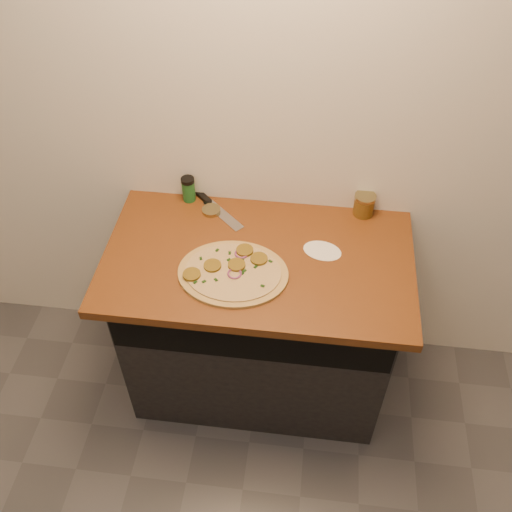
# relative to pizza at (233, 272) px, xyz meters

# --- Properties ---
(cabinet) EXTENTS (1.10, 0.60, 0.86)m
(cabinet) POSITION_rel_pizza_xyz_m (0.08, 0.13, -0.48)
(cabinet) COLOR black
(cabinet) RESTS_ON ground
(countertop) EXTENTS (1.20, 0.70, 0.04)m
(countertop) POSITION_rel_pizza_xyz_m (0.08, 0.10, -0.03)
(countertop) COLOR brown
(countertop) RESTS_ON cabinet
(pizza) EXTENTS (0.41, 0.41, 0.03)m
(pizza) POSITION_rel_pizza_xyz_m (0.00, 0.00, 0.00)
(pizza) COLOR tan
(pizza) RESTS_ON countertop
(chefs_knife) EXTENTS (0.27, 0.25, 0.02)m
(chefs_knife) POSITION_rel_pizza_xyz_m (-0.15, 0.38, -0.00)
(chefs_knife) COLOR #B7BAC1
(chefs_knife) RESTS_ON countertop
(mason_jar_lid) EXTENTS (0.10, 0.10, 0.02)m
(mason_jar_lid) POSITION_rel_pizza_xyz_m (-0.14, 0.33, -0.00)
(mason_jar_lid) COLOR #948856
(mason_jar_lid) RESTS_ON countertop
(salsa_jar) EXTENTS (0.09, 0.09, 0.10)m
(salsa_jar) POSITION_rel_pizza_xyz_m (0.49, 0.40, 0.04)
(salsa_jar) COLOR maroon
(salsa_jar) RESTS_ON countertop
(spice_shaker) EXTENTS (0.06, 0.06, 0.11)m
(spice_shaker) POSITION_rel_pizza_xyz_m (-0.25, 0.40, 0.05)
(spice_shaker) COLOR #1D5C26
(spice_shaker) RESTS_ON countertop
(flour_spill) EXTENTS (0.18, 0.18, 0.00)m
(flour_spill) POSITION_rel_pizza_xyz_m (0.33, 0.16, -0.01)
(flour_spill) COLOR silver
(flour_spill) RESTS_ON countertop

